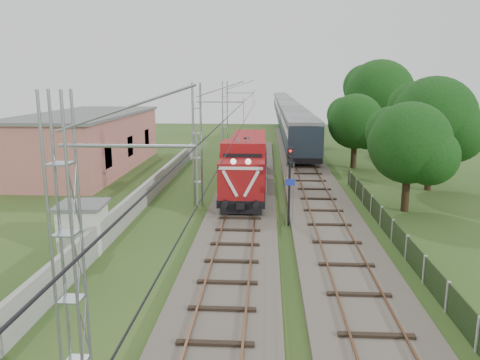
# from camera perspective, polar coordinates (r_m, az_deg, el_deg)

# --- Properties ---
(ground) EXTENTS (140.00, 140.00, 0.00)m
(ground) POSITION_cam_1_polar(r_m,az_deg,el_deg) (19.65, -1.39, -12.49)
(ground) COLOR #2C491B
(ground) RESTS_ON ground
(track_main) EXTENTS (4.20, 70.00, 0.45)m
(track_main) POSITION_cam_1_polar(r_m,az_deg,el_deg) (26.10, -0.13, -5.70)
(track_main) COLOR #6B6054
(track_main) RESTS_ON ground
(track_side) EXTENTS (4.20, 80.00, 0.45)m
(track_side) POSITION_cam_1_polar(r_m,az_deg,el_deg) (38.79, 8.44, 0.13)
(track_side) COLOR #6B6054
(track_side) RESTS_ON ground
(catenary) EXTENTS (3.31, 70.00, 8.00)m
(catenary) POSITION_cam_1_polar(r_m,az_deg,el_deg) (30.41, -5.13, 4.29)
(catenary) COLOR gray
(catenary) RESTS_ON ground
(boundary_wall) EXTENTS (0.25, 40.00, 1.50)m
(boundary_wall) POSITION_cam_1_polar(r_m,az_deg,el_deg) (31.73, -11.37, -1.64)
(boundary_wall) COLOR #9E9E99
(boundary_wall) RESTS_ON ground
(station_building) EXTENTS (8.40, 20.40, 5.22)m
(station_building) POSITION_cam_1_polar(r_m,az_deg,el_deg) (45.27, -18.12, 4.52)
(station_building) COLOR #B66C62
(station_building) RESTS_ON ground
(fence) EXTENTS (0.12, 32.00, 1.20)m
(fence) POSITION_cam_1_polar(r_m,az_deg,el_deg) (23.07, 19.68, -7.79)
(fence) COLOR black
(fence) RESTS_ON ground
(locomotive) EXTENTS (2.87, 16.36, 4.16)m
(locomotive) POSITION_cam_1_polar(r_m,az_deg,el_deg) (35.01, 0.83, 2.25)
(locomotive) COLOR black
(locomotive) RESTS_ON ground
(coach_rake) EXTENTS (3.26, 97.24, 3.77)m
(coach_rake) POSITION_cam_1_polar(r_m,az_deg,el_deg) (90.85, 5.60, 8.64)
(coach_rake) COLOR black
(coach_rake) RESTS_ON ground
(signal_post) EXTENTS (0.51, 0.39, 4.58)m
(signal_post) POSITION_cam_1_polar(r_m,az_deg,el_deg) (26.16, 6.09, 0.98)
(signal_post) COLOR black
(signal_post) RESTS_ON ground
(relay_hut) EXTENTS (2.45, 2.45, 2.35)m
(relay_hut) POSITION_cam_1_polar(r_m,az_deg,el_deg) (24.12, -18.58, -5.38)
(relay_hut) COLOR silver
(relay_hut) RESTS_ON ground
(tree_a) EXTENTS (5.32, 5.07, 6.90)m
(tree_a) POSITION_cam_1_polar(r_m,az_deg,el_deg) (30.75, 20.07, 4.16)
(tree_a) COLOR #332215
(tree_a) RESTS_ON ground
(tree_b) EXTENTS (6.53, 6.22, 8.46)m
(tree_b) POSITION_cam_1_polar(r_m,az_deg,el_deg) (37.35, 22.63, 6.77)
(tree_b) COLOR #332215
(tree_b) RESTS_ON ground
(tree_c) EXTENTS (5.35, 5.09, 6.93)m
(tree_c) POSITION_cam_1_polar(r_m,az_deg,el_deg) (44.83, 13.97, 6.87)
(tree_c) COLOR #332215
(tree_c) RESTS_ON ground
(tree_d) EXTENTS (7.99, 7.61, 10.36)m
(tree_d) POSITION_cam_1_polar(r_m,az_deg,el_deg) (54.76, 16.71, 9.87)
(tree_d) COLOR #332215
(tree_d) RESTS_ON ground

